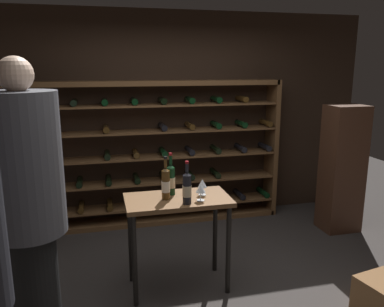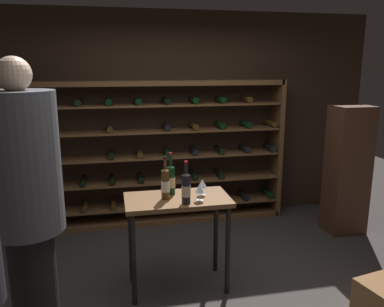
% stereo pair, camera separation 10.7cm
% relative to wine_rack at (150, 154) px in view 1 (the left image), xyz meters
% --- Properties ---
extents(ground_plane, '(9.95, 9.95, 0.00)m').
position_rel_wine_rack_xyz_m(ground_plane, '(0.33, -1.76, -0.91)').
color(ground_plane, '#383330').
extents(back_wall, '(5.24, 0.10, 2.68)m').
position_rel_wine_rack_xyz_m(back_wall, '(0.33, 0.21, 0.43)').
color(back_wall, '#332319').
rests_on(back_wall, ground).
extents(wine_rack, '(3.39, 0.32, 1.82)m').
position_rel_wine_rack_xyz_m(wine_rack, '(0.00, 0.00, 0.00)').
color(wine_rack, brown).
rests_on(wine_rack, ground).
extents(tasting_table, '(0.92, 0.50, 0.86)m').
position_rel_wine_rack_xyz_m(tasting_table, '(0.04, -1.57, -0.17)').
color(tasting_table, brown).
rests_on(tasting_table, ground).
extents(person_guest_plum_blouse, '(0.49, 0.49, 2.06)m').
position_rel_wine_rack_xyz_m(person_guest_plum_blouse, '(-1.09, -2.08, 0.23)').
color(person_guest_plum_blouse, black).
rests_on(person_guest_plum_blouse, ground).
extents(display_cabinet, '(0.44, 0.36, 1.55)m').
position_rel_wine_rack_xyz_m(display_cabinet, '(2.25, -0.76, -0.13)').
color(display_cabinet, '#4C2D1E').
rests_on(display_cabinet, ground).
extents(wine_bottle_amber_reserve, '(0.08, 0.08, 0.38)m').
position_rel_wine_rack_xyz_m(wine_bottle_amber_reserve, '(-0.06, -1.57, 0.10)').
color(wine_bottle_amber_reserve, '#4C3314').
rests_on(wine_bottle_amber_reserve, tasting_table).
extents(wine_bottle_green_slim, '(0.08, 0.08, 0.37)m').
position_rel_wine_rack_xyz_m(wine_bottle_green_slim, '(0.09, -1.73, 0.09)').
color(wine_bottle_green_slim, black).
rests_on(wine_bottle_green_slim, tasting_table).
extents(wine_bottle_red_label, '(0.08, 0.08, 0.38)m').
position_rel_wine_rack_xyz_m(wine_bottle_red_label, '(0.00, -1.47, 0.10)').
color(wine_bottle_red_label, black).
rests_on(wine_bottle_red_label, tasting_table).
extents(wine_glass_stemmed_center, '(0.08, 0.08, 0.15)m').
position_rel_wine_rack_xyz_m(wine_glass_stemmed_center, '(0.22, -1.69, 0.06)').
color(wine_glass_stemmed_center, silver).
rests_on(wine_glass_stemmed_center, tasting_table).
extents(wine_glass_stemmed_right, '(0.08, 0.08, 0.15)m').
position_rel_wine_rack_xyz_m(wine_glass_stemmed_right, '(0.27, -1.55, 0.06)').
color(wine_glass_stemmed_right, silver).
rests_on(wine_glass_stemmed_right, tasting_table).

